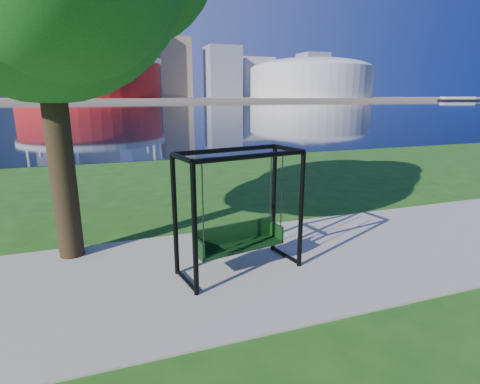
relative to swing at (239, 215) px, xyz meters
name	(u,v)px	position (x,y,z in m)	size (l,w,h in m)	color
ground	(245,255)	(0.34, 0.57, -1.05)	(900.00, 900.00, 0.00)	#1E5114
path	(255,265)	(0.34, 0.07, -1.04)	(120.00, 4.00, 0.03)	#9E937F
river	(115,108)	(0.34, 102.57, -1.04)	(900.00, 180.00, 0.02)	black
far_bank	(108,99)	(0.34, 306.57, -0.05)	(900.00, 228.00, 2.00)	#937F60
stadium	(89,76)	(-9.66, 235.57, 13.18)	(83.00, 83.00, 32.00)	maroon
arena	(311,77)	(135.34, 235.57, 14.82)	(84.00, 84.00, 26.56)	beige
skyline	(98,52)	(-3.93, 319.97, 34.84)	(392.00, 66.00, 96.50)	gray
swing	(239,215)	(0.00, 0.00, 0.00)	(2.26, 1.30, 2.18)	black
barge	(458,99)	(220.48, 188.30, 0.19)	(28.24, 12.99, 2.73)	black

